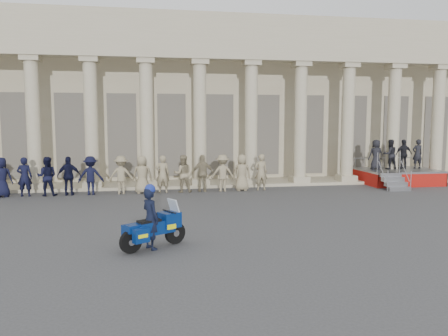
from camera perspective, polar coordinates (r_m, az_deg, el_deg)
ground at (r=14.05m, az=-4.77°, el=-7.44°), size 90.00×90.00×0.00m
building at (r=28.41m, az=-7.33°, el=8.54°), size 40.00×12.50×9.00m
officer_rank at (r=20.82m, az=-22.13°, el=-1.02°), size 19.82×0.66×1.74m
reviewing_stand at (r=24.71m, az=21.53°, el=0.74°), size 3.82×3.77×2.34m
motorcycle at (r=11.55m, az=-9.11°, el=-7.75°), size 1.71×1.28×1.23m
rider at (r=11.43m, az=-9.58°, el=-6.29°), size 0.63×0.70×1.70m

